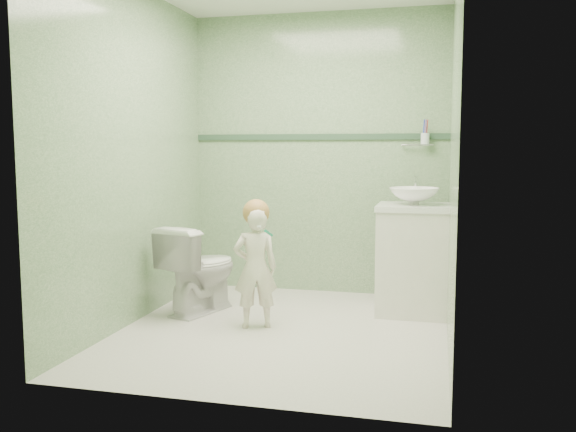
# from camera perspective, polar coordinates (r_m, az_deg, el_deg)

# --- Properties ---
(ground) EXTENTS (2.50, 2.50, 0.00)m
(ground) POSITION_cam_1_polar(r_m,az_deg,el_deg) (4.30, -0.48, -10.60)
(ground) COLOR beige
(ground) RESTS_ON ground
(room_shell) EXTENTS (2.50, 2.54, 2.40)m
(room_shell) POSITION_cam_1_polar(r_m,az_deg,el_deg) (4.12, -0.50, 5.60)
(room_shell) COLOR gray
(room_shell) RESTS_ON ground
(trim_stripe) EXTENTS (2.20, 0.02, 0.05)m
(trim_stripe) POSITION_cam_1_polar(r_m,az_deg,el_deg) (5.33, 2.81, 7.34)
(trim_stripe) COLOR #304E38
(trim_stripe) RESTS_ON room_shell
(vanity) EXTENTS (0.52, 0.50, 0.80)m
(vanity) POSITION_cam_1_polar(r_m,az_deg,el_deg) (4.77, 11.48, -4.11)
(vanity) COLOR white
(vanity) RESTS_ON ground
(counter) EXTENTS (0.54, 0.52, 0.04)m
(counter) POSITION_cam_1_polar(r_m,az_deg,el_deg) (4.71, 11.59, 0.80)
(counter) COLOR white
(counter) RESTS_ON vanity
(basin) EXTENTS (0.37, 0.37, 0.13)m
(basin) POSITION_cam_1_polar(r_m,az_deg,el_deg) (4.71, 11.61, 1.82)
(basin) COLOR white
(basin) RESTS_ON counter
(faucet) EXTENTS (0.03, 0.13, 0.18)m
(faucet) POSITION_cam_1_polar(r_m,az_deg,el_deg) (4.89, 11.72, 2.91)
(faucet) COLOR silver
(faucet) RESTS_ON counter
(cup_holder) EXTENTS (0.26, 0.07, 0.21)m
(cup_holder) POSITION_cam_1_polar(r_m,az_deg,el_deg) (5.18, 12.52, 7.02)
(cup_holder) COLOR silver
(cup_holder) RESTS_ON room_shell
(toilet) EXTENTS (0.56, 0.75, 0.67)m
(toilet) POSITION_cam_1_polar(r_m,az_deg,el_deg) (4.76, -8.15, -4.83)
(toilet) COLOR white
(toilet) RESTS_ON ground
(toddler) EXTENTS (0.36, 0.30, 0.84)m
(toddler) POSITION_cam_1_polar(r_m,az_deg,el_deg) (4.30, -3.04, -4.83)
(toddler) COLOR silver
(toddler) RESTS_ON ground
(hair_cap) EXTENTS (0.19, 0.19, 0.19)m
(hair_cap) POSITION_cam_1_polar(r_m,az_deg,el_deg) (4.27, -2.98, 0.33)
(hair_cap) COLOR #AD7D40
(hair_cap) RESTS_ON toddler
(teal_toothbrush) EXTENTS (0.10, 0.14, 0.08)m
(teal_toothbrush) POSITION_cam_1_polar(r_m,az_deg,el_deg) (4.14, -1.90, -1.53)
(teal_toothbrush) COLOR #0D8861
(teal_toothbrush) RESTS_ON toddler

